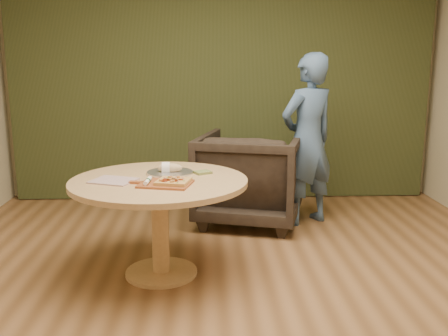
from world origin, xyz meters
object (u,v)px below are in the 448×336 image
Objects in this scene: pedestal_table at (159,198)px; serving_tray at (170,172)px; armchair at (250,173)px; bread_roll at (169,168)px; cutlery_roll at (148,181)px; flatbread_pizza at (173,181)px; person_standing at (308,140)px; pizza_paddle at (164,184)px.

serving_tray is at bearing 69.95° from pedestal_table.
serving_tray is at bearing 71.47° from armchair.
bread_roll reaches higher than pedestal_table.
armchair reaches higher than bread_roll.
cutlery_roll is at bearing -109.97° from serving_tray.
flatbread_pizza is at bearing 80.46° from armchair.
armchair is 0.60× the size of person_standing.
person_standing is at bearing 49.20° from cutlery_roll.
bread_roll is at bearing 98.72° from flatbread_pizza.
bread_roll is 1.32m from armchair.
bread_roll is at bearing 72.34° from pedestal_table.
flatbread_pizza reaches higher than pedestal_table.
cutlery_roll is 0.38m from bread_roll.
pizza_paddle is 2.44× the size of bread_roll.
pizza_paddle is 0.07m from flatbread_pizza.
pedestal_table is at bearing -107.66° from bread_roll.
person_standing is (1.35, 1.21, 0.23)m from pedestal_table.
flatbread_pizza is at bearing -81.28° from bread_roll.
armchair reaches higher than serving_tray.
cutlery_roll reaches higher than pedestal_table.
bread_roll reaches higher than flatbread_pizza.
pizza_paddle is 1.78× the size of flatbread_pizza.
flatbread_pizza reaches higher than cutlery_roll.
person_standing is (1.30, 1.39, 0.08)m from pizza_paddle.
cutlery_roll is at bearing 74.73° from armchair.
serving_tray is at bearing 100.78° from pizza_paddle.
flatbread_pizza is 1.37× the size of bread_roll.
bread_roll reaches higher than pizza_paddle.
bread_roll is at bearing 71.15° from armchair.
serving_tray is 0.35× the size of armchair.
armchair is (0.67, 1.43, -0.27)m from flatbread_pizza.
pedestal_table is 1.30× the size of armchair.
pizza_paddle is 0.47× the size of armchair.
serving_tray is (-0.05, 0.37, -0.02)m from flatbread_pizza.
pedestal_table is 6.79× the size of bread_roll.
serving_tray is 1.84× the size of bread_roll.
person_standing reaches higher than pedestal_table.
armchair is at bearing 76.00° from pizza_paddle.
flatbread_pizza is 0.26× the size of armchair.
flatbread_pizza is 0.74× the size of serving_tray.
cutlery_roll is at bearing -109.88° from pedestal_table.
pizza_paddle is 2.36× the size of cutlery_roll.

